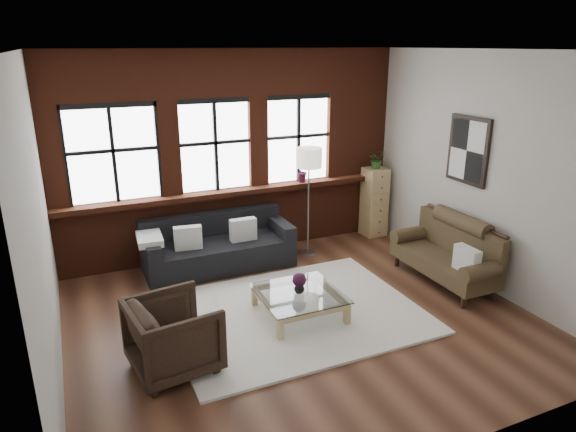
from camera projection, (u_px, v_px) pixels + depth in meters
name	position (u px, v px, depth m)	size (l,w,h in m)	color
floor	(300.00, 318.00, 6.42)	(5.50, 5.50, 0.00)	#47271A
ceiling	(302.00, 50.00, 5.40)	(5.50, 5.50, 0.00)	white
wall_back	(233.00, 155.00, 8.08)	(5.50, 5.50, 0.00)	#B9B5AC
wall_front	(448.00, 283.00, 3.75)	(5.50, 5.50, 0.00)	#B9B5AC
wall_left	(39.00, 229.00, 4.85)	(5.00, 5.00, 0.00)	#B9B5AC
wall_right	(484.00, 172.00, 6.98)	(5.00, 5.00, 0.00)	#B9B5AC
brick_backwall	(234.00, 155.00, 8.03)	(5.50, 0.12, 3.20)	#5A2515
sill_ledge	(237.00, 191.00, 8.13)	(5.50, 0.30, 0.08)	#5A2515
window_left	(113.00, 156.00, 7.29)	(1.38, 0.10, 1.50)	black
window_mid	(215.00, 147.00, 7.87)	(1.38, 0.10, 1.50)	black
window_right	(298.00, 141.00, 8.41)	(1.38, 0.10, 1.50)	black
wall_poster	(468.00, 150.00, 7.14)	(0.05, 0.74, 0.94)	black
shag_rug	(294.00, 313.00, 6.51)	(3.08, 2.42, 0.03)	silver
dark_sofa	(218.00, 243.00, 7.76)	(2.22, 0.90, 0.80)	black
pillow_a	(188.00, 238.00, 7.43)	(0.40, 0.14, 0.34)	silver
pillow_b	(243.00, 230.00, 7.75)	(0.40, 0.14, 0.34)	silver
vintage_settee	(444.00, 253.00, 7.25)	(0.76, 1.71, 0.91)	#41331E
pillow_settee	(467.00, 260.00, 6.74)	(0.14, 0.38, 0.34)	silver
armchair	(174.00, 336.00, 5.31)	(0.84, 0.86, 0.78)	black
coffee_table	(299.00, 305.00, 6.42)	(0.99, 0.99, 0.34)	tan
vase	(299.00, 288.00, 6.35)	(0.14, 0.14, 0.14)	#B2B2B2
flowers	(299.00, 280.00, 6.31)	(0.17, 0.17, 0.17)	#491936
drawer_chest	(374.00, 202.00, 9.05)	(0.37, 0.37, 1.22)	tan
potted_plant_top	(377.00, 159.00, 8.81)	(0.29, 0.25, 0.32)	#2D5923
floor_lamp	(308.00, 198.00, 8.11)	(0.40, 0.40, 1.89)	#A5A5A8
sill_plant	(303.00, 171.00, 8.47)	(0.20, 0.16, 0.37)	#491936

